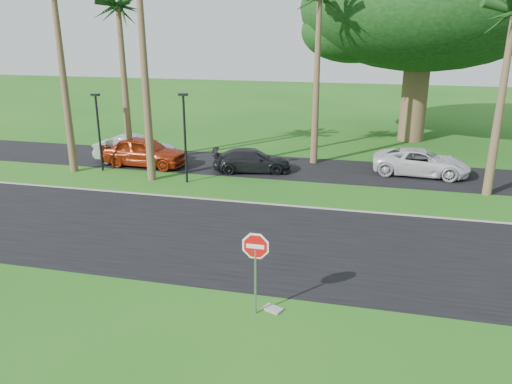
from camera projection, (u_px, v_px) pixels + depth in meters
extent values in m
plane|color=#1A5715|center=(262.00, 265.00, 17.15)|extent=(120.00, 120.00, 0.00)
cube|color=black|center=(274.00, 242.00, 19.00)|extent=(120.00, 8.00, 0.02)
cube|color=black|center=(310.00, 169.00, 28.69)|extent=(120.00, 5.00, 0.02)
cube|color=gray|center=(291.00, 206.00, 22.73)|extent=(120.00, 0.12, 0.06)
cylinder|color=gray|center=(255.00, 282.00, 13.96)|extent=(0.07, 0.07, 2.00)
cylinder|color=white|center=(255.00, 246.00, 13.61)|extent=(1.05, 0.02, 1.05)
cylinder|color=red|center=(255.00, 246.00, 13.61)|extent=(0.90, 0.02, 0.90)
cube|color=white|center=(255.00, 246.00, 13.61)|extent=(0.50, 0.02, 0.12)
cone|color=brown|center=(63.00, 77.00, 26.69)|extent=(0.44, 0.44, 10.50)
cone|color=brown|center=(125.00, 88.00, 28.22)|extent=(0.44, 0.44, 9.00)
cone|color=brown|center=(145.00, 70.00, 24.96)|extent=(0.44, 0.44, 11.50)
cone|color=brown|center=(316.00, 83.00, 28.58)|extent=(0.44, 0.44, 9.50)
cone|color=brown|center=(500.00, 107.00, 23.05)|extent=(0.44, 0.44, 8.50)
cylinder|color=brown|center=(414.00, 98.00, 35.18)|extent=(1.80, 1.80, 6.00)
ellipsoid|color=black|center=(423.00, 8.00, 33.29)|extent=(16.50, 16.50, 8.25)
cylinder|color=black|center=(99.00, 134.00, 27.81)|extent=(0.12, 0.12, 4.20)
cube|color=black|center=(95.00, 95.00, 27.12)|extent=(0.45, 0.25, 0.12)
cylinder|color=black|center=(185.00, 140.00, 25.62)|extent=(0.12, 0.12, 4.50)
cube|color=black|center=(183.00, 95.00, 24.89)|extent=(0.45, 0.25, 0.12)
imported|color=silver|center=(135.00, 150.00, 29.87)|extent=(4.84, 1.70, 1.59)
imported|color=maroon|center=(145.00, 152.00, 29.12)|extent=(5.08, 2.23, 1.70)
imported|color=black|center=(252.00, 161.00, 28.04)|extent=(4.68, 2.72, 1.28)
imported|color=silver|center=(421.00, 162.00, 27.37)|extent=(5.32, 2.77, 1.43)
cube|color=gray|center=(273.00, 309.00, 14.43)|extent=(0.64, 0.54, 0.06)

